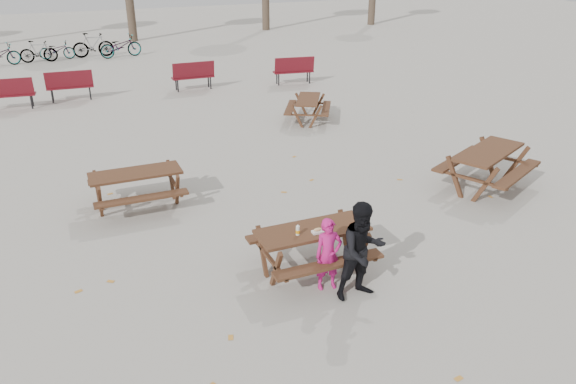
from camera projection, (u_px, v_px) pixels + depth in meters
name	position (u px, v px, depth m)	size (l,w,h in m)	color
ground	(312.00, 270.00, 9.22)	(80.00, 80.00, 0.00)	gray
main_picnic_table	(312.00, 239.00, 8.98)	(1.80, 1.45, 0.78)	#3A2015
food_tray	(318.00, 232.00, 8.77)	(0.18, 0.11, 0.04)	white
bread_roll	(318.00, 229.00, 8.75)	(0.14, 0.06, 0.05)	tan
soda_bottle	(298.00, 231.00, 8.69)	(0.07, 0.07, 0.17)	silver
child	(328.00, 254.00, 8.54)	(0.43, 0.28, 1.18)	#BC176D
adult	(363.00, 251.00, 8.26)	(0.75, 0.59, 1.55)	black
picnic_table_east	(486.00, 169.00, 12.14)	(1.99, 1.60, 0.86)	#3A2015
picnic_table_north	(137.00, 190.00, 11.25)	(1.78, 1.43, 0.77)	#3A2015
picnic_table_far	(308.00, 110.00, 16.68)	(1.60, 1.29, 0.69)	#3A2015
park_bench_row	(148.00, 80.00, 19.42)	(11.29, 1.37, 1.03)	maroon
bicycle_row	(68.00, 49.00, 25.12)	(7.02, 1.80, 1.09)	black
fallen_leaves	(282.00, 205.00, 11.50)	(11.00, 11.00, 0.01)	#BE7E2D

